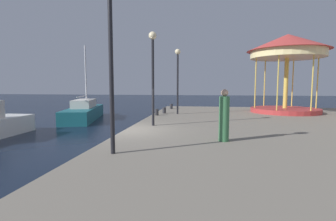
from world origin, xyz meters
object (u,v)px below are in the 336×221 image
at_px(lamp_post_mid_promenade, 153,62).
at_px(bollard_south, 164,110).
at_px(bollard_center, 171,106).
at_px(sailboat_teal, 84,112).
at_px(carousel, 287,54).
at_px(lamp_post_near_edge, 111,39).
at_px(person_by_the_water, 224,117).
at_px(bollard_north, 157,112).
at_px(lamp_post_far_end, 178,70).

height_order(lamp_post_mid_promenade, bollard_south, lamp_post_mid_promenade).
bearing_deg(bollard_center, sailboat_teal, -167.89).
relative_size(carousel, bollard_center, 13.35).
xyz_separation_m(lamp_post_near_edge, person_by_the_water, (3.13, 2.02, -2.26)).
bearing_deg(carousel, sailboat_teal, 179.57).
height_order(sailboat_teal, bollard_north, sailboat_teal).
xyz_separation_m(sailboat_teal, carousel, (14.91, -0.11, 4.17)).
height_order(lamp_post_near_edge, bollard_south, lamp_post_near_edge).
bearing_deg(lamp_post_near_edge, lamp_post_far_end, 85.70).
bearing_deg(lamp_post_near_edge, lamp_post_mid_promenade, 88.64).
height_order(bollard_north, bollard_center, same).
relative_size(bollard_south, person_by_the_water, 0.23).
bearing_deg(carousel, lamp_post_mid_promenade, -138.73).
xyz_separation_m(lamp_post_near_edge, bollard_south, (-0.18, 10.12, -2.87)).
bearing_deg(sailboat_teal, bollard_south, -15.60).
bearing_deg(bollard_south, sailboat_teal, 164.40).
xyz_separation_m(sailboat_teal, bollard_north, (6.41, -3.07, 0.38)).
distance_m(carousel, bollard_north, 9.77).
distance_m(bollard_north, person_by_the_water, 7.81).
distance_m(lamp_post_mid_promenade, bollard_center, 8.93).
height_order(lamp_post_near_edge, lamp_post_mid_promenade, lamp_post_near_edge).
xyz_separation_m(lamp_post_mid_promenade, person_by_the_water, (3.01, -2.91, -2.12)).
distance_m(bollard_south, bollard_north, 1.23).
xyz_separation_m(carousel, lamp_post_mid_promenade, (-7.91, -6.94, -1.06)).
bearing_deg(person_by_the_water, bollard_center, 106.01).
xyz_separation_m(carousel, lamp_post_far_end, (-7.29, -2.01, -1.11)).
relative_size(lamp_post_mid_promenade, person_by_the_water, 2.46).
height_order(lamp_post_near_edge, bollard_center, lamp_post_near_edge).
height_order(carousel, bollard_north, carousel).
relative_size(lamp_post_mid_promenade, bollard_north, 10.72).
xyz_separation_m(bollard_south, bollard_north, (-0.29, -1.20, 0.00)).
distance_m(lamp_post_near_edge, lamp_post_far_end, 9.89).
distance_m(carousel, lamp_post_mid_promenade, 10.58).
bearing_deg(sailboat_teal, carousel, -0.43).
distance_m(sailboat_teal, carousel, 15.48).
height_order(sailboat_teal, lamp_post_far_end, sailboat_teal).
relative_size(lamp_post_near_edge, lamp_post_mid_promenade, 1.06).
bearing_deg(lamp_post_near_edge, carousel, 55.94).
xyz_separation_m(sailboat_teal, person_by_the_water, (10.01, -9.97, 1.00)).
distance_m(sailboat_teal, lamp_post_far_end, 8.49).
xyz_separation_m(lamp_post_near_edge, lamp_post_far_end, (0.74, 9.86, -0.19)).
relative_size(lamp_post_mid_promenade, bollard_south, 10.72).
relative_size(bollard_south, bollard_center, 1.00).
bearing_deg(bollard_north, lamp_post_near_edge, -86.95).
xyz_separation_m(bollard_north, person_by_the_water, (3.61, -6.90, 0.62)).
bearing_deg(person_by_the_water, sailboat_teal, 135.13).
bearing_deg(person_by_the_water, carousel, 63.57).
bearing_deg(lamp_post_far_end, lamp_post_near_edge, -94.30).
distance_m(bollard_south, bollard_center, 3.31).
bearing_deg(bollard_center, lamp_post_near_edge, -89.39).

